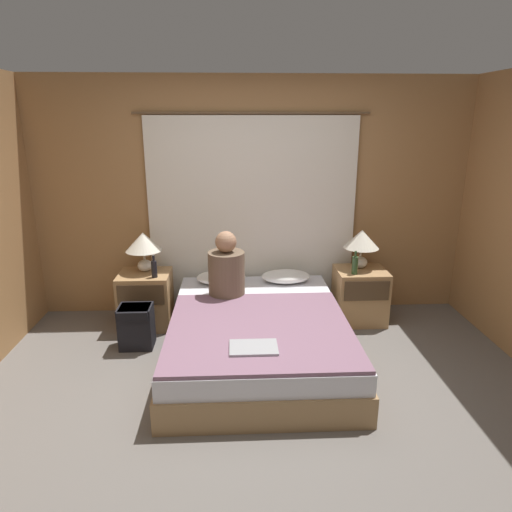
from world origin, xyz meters
name	(u,v)px	position (x,y,z in m)	size (l,w,h in m)	color
ground_plane	(262,399)	(0.00, 0.00, 0.00)	(16.00, 16.00, 0.00)	#66605B
wall_back	(252,199)	(0.00, 1.80, 1.25)	(4.70, 0.06, 2.50)	#A37547
curtain_panel	(252,217)	(0.00, 1.74, 1.06)	(2.39, 0.02, 2.13)	white
bed	(258,337)	(0.00, 0.64, 0.21)	(1.55, 2.09, 0.41)	#99754C
nightstand_left	(146,299)	(-1.12, 1.38, 0.29)	(0.51, 0.46, 0.57)	#A87F51
nightstand_right	(360,295)	(1.12, 1.38, 0.29)	(0.51, 0.46, 0.57)	#A87F51
lamp_left	(143,244)	(-1.12, 1.45, 0.86)	(0.36, 0.36, 0.41)	silver
lamp_right	(361,241)	(1.12, 1.45, 0.86)	(0.36, 0.36, 0.41)	silver
pillow_left	(221,277)	(-0.34, 1.48, 0.47)	(0.51, 0.33, 0.12)	white
pillow_right	(286,276)	(0.34, 1.48, 0.47)	(0.51, 0.33, 0.12)	white
blanket_on_bed	(260,328)	(0.00, 0.36, 0.43)	(1.49, 1.45, 0.03)	slate
person_left_in_bed	(226,270)	(-0.28, 1.11, 0.68)	(0.35, 0.35, 0.65)	brown
beer_bottle_on_left_stand	(154,269)	(-0.99, 1.26, 0.66)	(0.06, 0.06, 0.23)	black
beer_bottle_on_right_stand	(355,265)	(1.01, 1.26, 0.67)	(0.06, 0.06, 0.24)	#2D4C28
laptop_on_bed	(254,347)	(-0.07, -0.01, 0.45)	(0.36, 0.24, 0.02)	#9EA0A5
backpack_on_floor	(136,324)	(-1.13, 0.91, 0.23)	(0.31, 0.27, 0.41)	black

